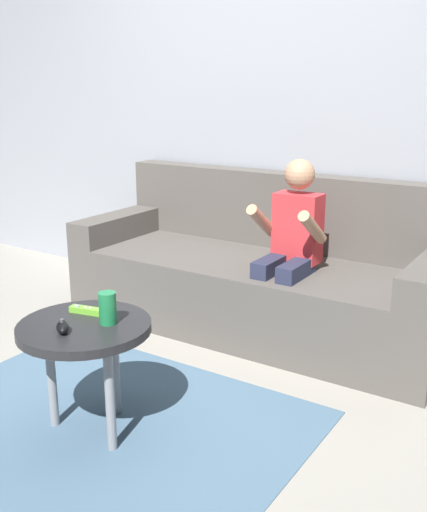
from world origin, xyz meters
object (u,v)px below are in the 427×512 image
object	(u,v)px
nunchuk_black	(63,327)
person_seated_on_couch	(290,244)
couch	(260,276)
game_remote_lime_near_edge	(87,310)
soda_can	(108,308)
coffee_table	(86,336)

from	to	relation	value
nunchuk_black	person_seated_on_couch	bearing A→B (deg)	77.19
couch	person_seated_on_couch	xyz separation A→B (m)	(0.26, -0.18, 0.26)
couch	game_remote_lime_near_edge	bearing A→B (deg)	-94.15
game_remote_lime_near_edge	soda_can	bearing A→B (deg)	-12.33
couch	game_remote_lime_near_edge	distance (m)	1.28
game_remote_lime_near_edge	nunchuk_black	distance (m)	0.20
nunchuk_black	couch	bearing A→B (deg)	88.87
coffee_table	game_remote_lime_near_edge	bearing A→B (deg)	130.40
person_seated_on_couch	coffee_table	world-z (taller)	person_seated_on_couch
coffee_table	game_remote_lime_near_edge	xyz separation A→B (m)	(-0.06, 0.08, 0.07)
person_seated_on_couch	soda_can	bearing A→B (deg)	-100.62
nunchuk_black	soda_can	world-z (taller)	soda_can
couch	person_seated_on_couch	world-z (taller)	person_seated_on_couch
soda_can	person_seated_on_couch	bearing A→B (deg)	79.38
person_seated_on_couch	game_remote_lime_near_edge	xyz separation A→B (m)	(-0.35, -1.08, -0.08)
person_seated_on_couch	nunchuk_black	bearing A→B (deg)	-102.81
game_remote_lime_near_edge	nunchuk_black	world-z (taller)	nunchuk_black
couch	nunchuk_black	world-z (taller)	couch
coffee_table	soda_can	size ratio (longest dim) A/B	4.12
couch	soda_can	size ratio (longest dim) A/B	17.08
coffee_table	game_remote_lime_near_edge	size ratio (longest dim) A/B	3.48
coffee_table	nunchuk_black	size ratio (longest dim) A/B	5.18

